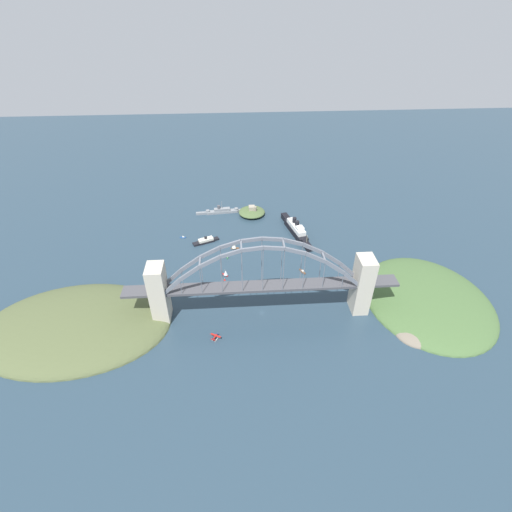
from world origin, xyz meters
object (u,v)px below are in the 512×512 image
object	(u,v)px
small_boat_5	(188,289)
small_boat_7	(226,273)
small_boat_3	(302,271)
harbor_arch_bridge	(262,287)
ocean_liner	(296,229)
harbor_ferry_steamer	(206,241)
small_boat_6	(256,291)
small_boat_2	(227,255)
seaplane_taxiing_near_bridge	(215,337)
small_boat_4	(234,246)
fort_island_mid_harbor	(252,212)
naval_cruiser	(222,211)
small_boat_0	(183,237)
channel_marker_buoy	(225,279)
small_boat_1	(219,287)

from	to	relation	value
small_boat_5	small_boat_7	bearing A→B (deg)	27.98
small_boat_3	harbor_arch_bridge	bearing A→B (deg)	-129.60
small_boat_3	small_boat_5	bearing A→B (deg)	-170.26
ocean_liner	harbor_ferry_steamer	xyz separation A→B (m)	(-110.74, -12.99, -3.46)
harbor_ferry_steamer	small_boat_6	bearing A→B (deg)	-60.14
small_boat_2	harbor_ferry_steamer	bearing A→B (deg)	128.01
harbor_ferry_steamer	seaplane_taxiing_near_bridge	size ratio (longest dim) A/B	3.39
small_boat_7	small_boat_2	bearing A→B (deg)	86.90
seaplane_taxiing_near_bridge	small_boat_4	bearing A→B (deg)	82.16
fort_island_mid_harbor	seaplane_taxiing_near_bridge	bearing A→B (deg)	-101.51
fort_island_mid_harbor	small_boat_2	distance (m)	102.08
small_boat_7	fort_island_mid_harbor	bearing A→B (deg)	74.80
seaplane_taxiing_near_bridge	small_boat_4	distance (m)	139.08
ocean_liner	naval_cruiser	world-z (taller)	ocean_liner
small_boat_0	small_boat_6	size ratio (longest dim) A/B	0.98
fort_island_mid_harbor	small_boat_6	xyz separation A→B (m)	(-4.91, -157.94, -3.40)
small_boat_2	small_boat_7	xyz separation A→B (m)	(-1.80, -33.21, 0.55)
small_boat_2	channel_marker_buoy	bearing A→B (deg)	-94.14
seaplane_taxiing_near_bridge	harbor_arch_bridge	bearing A→B (deg)	34.77
naval_cruiser	small_boat_0	bearing A→B (deg)	-128.03
seaplane_taxiing_near_bridge	small_boat_7	world-z (taller)	small_boat_7
small_boat_7	small_boat_0	bearing A→B (deg)	123.78
fort_island_mid_harbor	channel_marker_buoy	xyz separation A→B (m)	(-36.38, -137.33, -3.05)
small_boat_6	seaplane_taxiing_near_bridge	bearing A→B (deg)	-123.48
small_boat_7	harbor_ferry_steamer	bearing A→B (deg)	109.85
small_boat_2	small_boat_6	distance (m)	67.82
naval_cruiser	small_boat_3	distance (m)	162.55
harbor_ferry_steamer	small_boat_5	world-z (taller)	harbor_ferry_steamer
small_boat_5	small_boat_6	size ratio (longest dim) A/B	1.10
naval_cruiser	fort_island_mid_harbor	world-z (taller)	naval_cruiser
fort_island_mid_harbor	small_boat_5	bearing A→B (deg)	-115.98
small_boat_7	channel_marker_buoy	size ratio (longest dim) A/B	2.81
fort_island_mid_harbor	small_boat_5	world-z (taller)	fort_island_mid_harbor
small_boat_3	small_boat_6	world-z (taller)	small_boat_3
small_boat_5	small_boat_2	bearing A→B (deg)	53.42
small_boat_1	small_boat_3	xyz separation A→B (m)	(88.86, 19.31, 0.11)
small_boat_3	small_boat_6	xyz separation A→B (m)	(-51.93, -28.84, -0.08)
naval_cruiser	harbor_ferry_steamer	xyz separation A→B (m)	(-18.52, -71.52, -0.57)
small_boat_0	fort_island_mid_harbor	bearing A→B (deg)	30.75
small_boat_1	small_boat_7	bearing A→B (deg)	70.55
ocean_liner	small_boat_7	world-z (taller)	ocean_liner
small_boat_2	small_boat_6	size ratio (longest dim) A/B	0.81
ocean_liner	small_boat_6	world-z (taller)	ocean_liner
fort_island_mid_harbor	small_boat_7	size ratio (longest dim) A/B	4.54
naval_cruiser	small_boat_5	xyz separation A→B (m)	(-32.42, -157.54, -2.09)
fort_island_mid_harbor	harbor_ferry_steamer	bearing A→B (deg)	-132.84
small_boat_0	small_boat_2	xyz separation A→B (m)	(53.82, -44.56, 2.28)
harbor_arch_bridge	small_boat_1	xyz separation A→B (m)	(-40.28, 39.42, -30.80)
ocean_liner	small_boat_4	world-z (taller)	ocean_liner
fort_island_mid_harbor	small_boat_0	bearing A→B (deg)	-149.25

